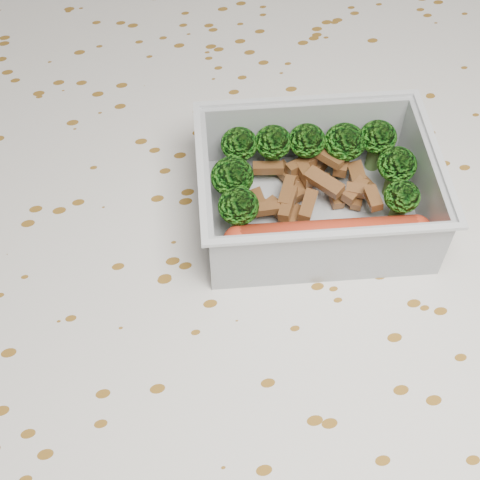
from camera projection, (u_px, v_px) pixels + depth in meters
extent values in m
cube|color=brown|center=(244.00, 280.00, 0.48)|extent=(1.40, 0.90, 0.04)
cube|color=white|center=(244.00, 262.00, 0.46)|extent=(1.46, 0.96, 0.01)
cube|color=silver|center=(313.00, 213.00, 0.48)|extent=(0.17, 0.14, 0.00)
cube|color=silver|center=(305.00, 130.00, 0.50)|extent=(0.15, 0.03, 0.05)
cube|color=silver|center=(330.00, 255.00, 0.43)|extent=(0.15, 0.03, 0.05)
cube|color=silver|center=(423.00, 181.00, 0.47)|extent=(0.02, 0.11, 0.05)
cube|color=silver|center=(208.00, 195.00, 0.46)|extent=(0.02, 0.11, 0.05)
cube|color=silver|center=(307.00, 99.00, 0.48)|extent=(0.16, 0.03, 0.00)
cube|color=silver|center=(336.00, 235.00, 0.40)|extent=(0.16, 0.03, 0.00)
cube|color=silver|center=(438.00, 154.00, 0.45)|extent=(0.02, 0.12, 0.00)
cube|color=silver|center=(200.00, 169.00, 0.44)|extent=(0.02, 0.12, 0.00)
cylinder|color=#608C3F|center=(239.00, 163.00, 0.50)|extent=(0.01, 0.01, 0.02)
ellipsoid|color=#337D18|center=(239.00, 144.00, 0.48)|extent=(0.03, 0.03, 0.02)
cylinder|color=#608C3F|center=(272.00, 161.00, 0.50)|extent=(0.01, 0.01, 0.02)
ellipsoid|color=#337D18|center=(273.00, 142.00, 0.48)|extent=(0.03, 0.03, 0.02)
cylinder|color=#608C3F|center=(305.00, 160.00, 0.50)|extent=(0.01, 0.01, 0.02)
ellipsoid|color=#337D18|center=(307.00, 141.00, 0.48)|extent=(0.03, 0.03, 0.02)
cylinder|color=#608C3F|center=(341.00, 161.00, 0.50)|extent=(0.01, 0.01, 0.02)
ellipsoid|color=#337D18|center=(345.00, 142.00, 0.48)|extent=(0.03, 0.03, 0.03)
cylinder|color=#608C3F|center=(374.00, 156.00, 0.50)|extent=(0.01, 0.01, 0.02)
ellipsoid|color=#337D18|center=(378.00, 137.00, 0.49)|extent=(0.03, 0.03, 0.02)
cylinder|color=#608C3F|center=(232.00, 195.00, 0.48)|extent=(0.01, 0.01, 0.02)
ellipsoid|color=#337D18|center=(232.00, 177.00, 0.46)|extent=(0.03, 0.03, 0.03)
cylinder|color=#608C3F|center=(392.00, 183.00, 0.49)|extent=(0.01, 0.01, 0.02)
ellipsoid|color=#337D18|center=(397.00, 165.00, 0.47)|extent=(0.03, 0.03, 0.02)
cylinder|color=#608C3F|center=(239.00, 224.00, 0.46)|extent=(0.01, 0.01, 0.02)
ellipsoid|color=#337D18|center=(239.00, 206.00, 0.45)|extent=(0.03, 0.03, 0.02)
cylinder|color=#608C3F|center=(396.00, 215.00, 0.47)|extent=(0.01, 0.01, 0.02)
ellipsoid|color=#337D18|center=(402.00, 197.00, 0.45)|extent=(0.02, 0.02, 0.02)
cube|color=brown|center=(260.00, 209.00, 0.47)|extent=(0.03, 0.01, 0.01)
cube|color=brown|center=(373.00, 198.00, 0.46)|extent=(0.01, 0.02, 0.01)
cube|color=brown|center=(358.00, 194.00, 0.49)|extent=(0.02, 0.03, 0.01)
cube|color=brown|center=(273.00, 207.00, 0.48)|extent=(0.02, 0.01, 0.01)
cube|color=brown|center=(278.00, 209.00, 0.48)|extent=(0.02, 0.02, 0.01)
cube|color=brown|center=(258.00, 202.00, 0.48)|extent=(0.01, 0.02, 0.01)
cube|color=brown|center=(287.00, 192.00, 0.48)|extent=(0.02, 0.03, 0.01)
cube|color=brown|center=(329.00, 158.00, 0.48)|extent=(0.02, 0.02, 0.01)
cube|color=brown|center=(306.00, 174.00, 0.48)|extent=(0.01, 0.02, 0.01)
cube|color=brown|center=(343.00, 162.00, 0.49)|extent=(0.02, 0.03, 0.01)
cube|color=brown|center=(289.00, 177.00, 0.50)|extent=(0.02, 0.03, 0.01)
cube|color=brown|center=(362.00, 183.00, 0.49)|extent=(0.02, 0.02, 0.01)
cube|color=brown|center=(301.00, 165.00, 0.49)|extent=(0.03, 0.01, 0.01)
cube|color=brown|center=(268.00, 168.00, 0.49)|extent=(0.02, 0.01, 0.01)
cube|color=brown|center=(324.00, 182.00, 0.47)|extent=(0.03, 0.03, 0.01)
cube|color=brown|center=(296.00, 194.00, 0.49)|extent=(0.02, 0.02, 0.01)
cube|color=brown|center=(335.00, 195.00, 0.49)|extent=(0.01, 0.02, 0.01)
cube|color=brown|center=(293.00, 219.00, 0.47)|extent=(0.02, 0.02, 0.01)
cube|color=brown|center=(308.00, 205.00, 0.47)|extent=(0.02, 0.03, 0.01)
cube|color=brown|center=(360.00, 191.00, 0.47)|extent=(0.02, 0.02, 0.01)
cube|color=brown|center=(284.00, 174.00, 0.50)|extent=(0.02, 0.02, 0.01)
cube|color=brown|center=(355.00, 190.00, 0.48)|extent=(0.02, 0.02, 0.01)
cube|color=brown|center=(288.00, 204.00, 0.47)|extent=(0.02, 0.03, 0.01)
cube|color=brown|center=(312.00, 173.00, 0.50)|extent=(0.03, 0.03, 0.01)
cube|color=brown|center=(357.00, 173.00, 0.49)|extent=(0.01, 0.02, 0.01)
cube|color=brown|center=(311.00, 178.00, 0.49)|extent=(0.03, 0.02, 0.01)
cylinder|color=red|center=(328.00, 236.00, 0.45)|extent=(0.12, 0.04, 0.02)
sphere|color=red|center=(415.00, 231.00, 0.45)|extent=(0.02, 0.02, 0.02)
sphere|color=red|center=(239.00, 242.00, 0.45)|extent=(0.02, 0.02, 0.02)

